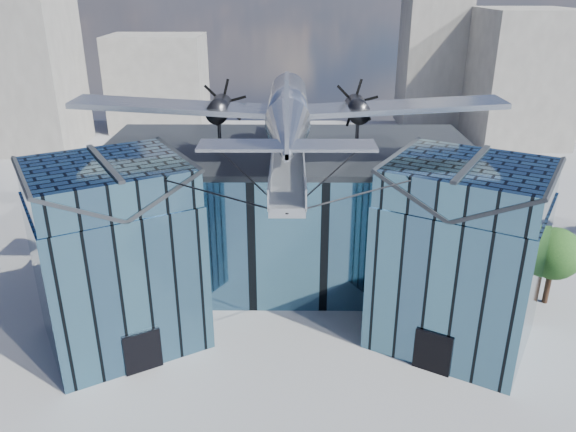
{
  "coord_description": "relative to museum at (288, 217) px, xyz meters",
  "views": [
    {
      "loc": [
        0.16,
        -31.64,
        21.32
      ],
      "look_at": [
        0.0,
        2.0,
        7.2
      ],
      "focal_mm": 35.0,
      "sensor_mm": 36.0,
      "label": 1
    }
  ],
  "objects": [
    {
      "name": "ground_plane",
      "position": [
        -0.0,
        -5.82,
        -5.54
      ],
      "size": [
        120.0,
        120.0,
        0.0
      ],
      "primitive_type": "plane",
      "color": "gray"
    },
    {
      "name": "museum",
      "position": [
        0.0,
        0.0,
        0.0
      ],
      "size": [
        32.88,
        24.5,
        17.6
      ],
      "color": "#406983",
      "rests_on": "ground"
    },
    {
      "name": "bg_towers",
      "position": [
        1.45,
        44.67,
        4.47
      ],
      "size": [
        77.0,
        24.5,
        26.0
      ],
      "color": "gray",
      "rests_on": "ground"
    },
    {
      "name": "tree_plaza_e",
      "position": [
        18.44,
        -2.6,
        -1.65
      ],
      "size": [
        4.82,
        4.82,
        5.74
      ],
      "rotation": [
        0.0,
        0.0,
        -0.41
      ],
      "color": "black",
      "rests_on": "ground"
    }
  ]
}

